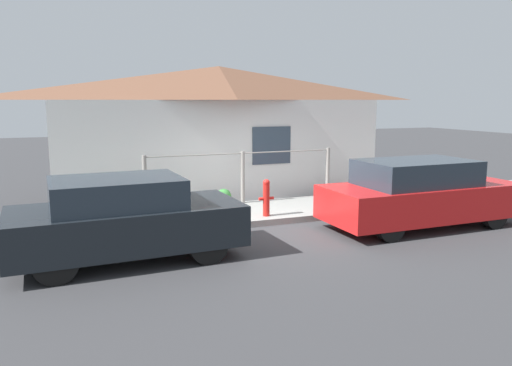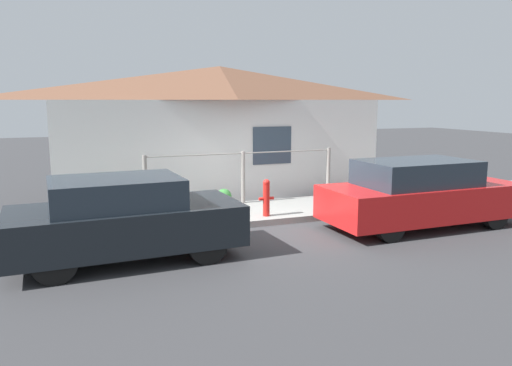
# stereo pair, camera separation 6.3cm
# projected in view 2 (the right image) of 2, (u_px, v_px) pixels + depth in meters

# --- Properties ---
(ground_plane) EXTENTS (60.00, 60.00, 0.00)m
(ground_plane) POSITION_uv_depth(u_px,v_px,m) (273.00, 226.00, 10.73)
(ground_plane) COLOR #38383A
(sidewalk) EXTENTS (24.00, 2.05, 0.14)m
(sidewalk) POSITION_uv_depth(u_px,v_px,m) (256.00, 213.00, 11.66)
(sidewalk) COLOR gray
(sidewalk) RESTS_ON ground_plane
(house) EXTENTS (9.22, 2.23, 3.58)m
(house) POSITION_uv_depth(u_px,v_px,m) (221.00, 92.00, 13.59)
(house) COLOR white
(house) RESTS_ON ground_plane
(fence) EXTENTS (4.90, 0.10, 1.29)m
(fence) POSITION_uv_depth(u_px,v_px,m) (243.00, 175.00, 12.34)
(fence) COLOR gray
(fence) RESTS_ON sidewalk
(car_left) EXTENTS (3.84, 1.86, 1.41)m
(car_left) POSITION_uv_depth(u_px,v_px,m) (124.00, 219.00, 8.33)
(car_left) COLOR black
(car_left) RESTS_ON ground_plane
(car_right) EXTENTS (4.27, 1.72, 1.43)m
(car_right) POSITION_uv_depth(u_px,v_px,m) (420.00, 194.00, 10.52)
(car_right) COLOR red
(car_right) RESTS_ON ground_plane
(fire_hydrant) EXTENTS (0.35, 0.15, 0.82)m
(fire_hydrant) POSITION_uv_depth(u_px,v_px,m) (266.00, 197.00, 10.95)
(fire_hydrant) COLOR red
(fire_hydrant) RESTS_ON sidewalk
(potted_plant_near_hydrant) EXTENTS (0.35, 0.35, 0.50)m
(potted_plant_near_hydrant) POSITION_uv_depth(u_px,v_px,m) (224.00, 198.00, 11.59)
(potted_plant_near_hydrant) COLOR brown
(potted_plant_near_hydrant) RESTS_ON sidewalk
(potted_plant_by_fence) EXTENTS (0.33, 0.33, 0.45)m
(potted_plant_by_fence) POSITION_uv_depth(u_px,v_px,m) (139.00, 205.00, 11.03)
(potted_plant_by_fence) COLOR brown
(potted_plant_by_fence) RESTS_ON sidewalk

